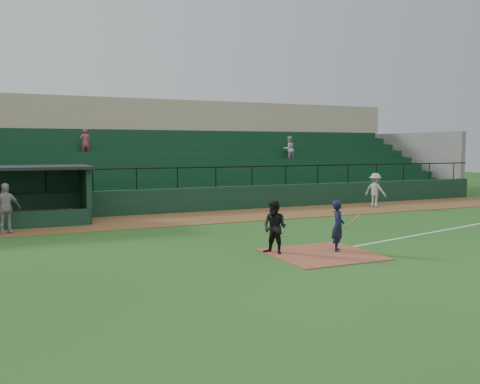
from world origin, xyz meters
name	(u,v)px	position (x,y,z in m)	size (l,w,h in m)	color
ground	(304,249)	(0.00, 0.00, 0.00)	(90.00, 90.00, 0.00)	#22511A
warning_track	(213,217)	(0.00, 8.00, 0.01)	(40.00, 4.00, 0.03)	brown
home_plate_dirt	(322,254)	(0.00, -1.00, 0.01)	(3.00, 3.00, 0.03)	brown
foul_line	(461,227)	(8.00, 1.20, 0.01)	(18.00, 0.09, 0.01)	white
stadium_structure	(162,162)	(0.00, 16.46, 2.30)	(38.00, 13.08, 6.40)	black
batter_at_plate	(338,226)	(0.68, -0.84, 0.80)	(1.12, 0.71, 1.59)	black
umpire	(275,228)	(-1.27, -0.38, 0.81)	(0.79, 0.61, 1.62)	black
runner	(375,190)	(9.17, 8.00, 0.93)	(1.16, 0.67, 1.80)	#A7A29C
dugout_player_a	(5,208)	(-8.64, 6.88, 0.96)	(1.09, 0.45, 1.86)	#9F9995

